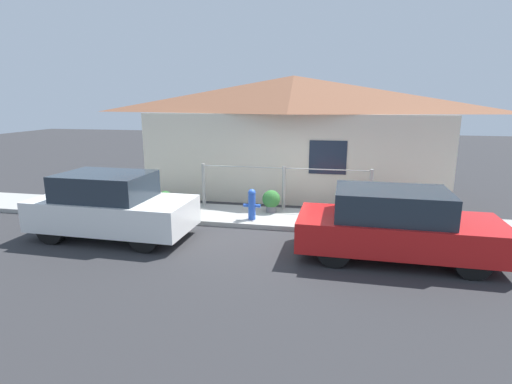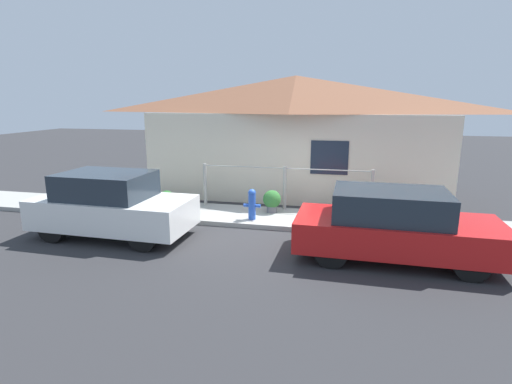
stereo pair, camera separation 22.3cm
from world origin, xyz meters
name	(u,v)px [view 1 (the left image)]	position (x,y,z in m)	size (l,w,h in m)	color
ground_plane	(275,230)	(0.00, 0.00, 0.00)	(60.00, 60.00, 0.00)	#2D2D30
sidewalk	(280,218)	(0.00, 0.88, 0.06)	(24.00, 1.75, 0.12)	#9E9E99
house	(293,102)	(0.00, 3.48, 3.15)	(9.88, 2.23, 3.95)	beige
fence	(284,186)	(0.00, 1.60, 0.81)	(4.90, 0.10, 1.25)	#999993
car_left	(111,206)	(-3.71, -1.25, 0.77)	(3.76, 1.76, 1.55)	white
car_right	(396,225)	(2.69, -1.25, 0.72)	(4.07, 1.78, 1.45)	red
fire_hydrant	(252,204)	(-0.68, 0.43, 0.55)	(0.45, 0.20, 0.82)	blue
potted_plant_near_hydrant	(271,200)	(-0.29, 1.21, 0.47)	(0.50, 0.50, 0.63)	slate
potted_plant_by_fence	(165,199)	(-3.36, 0.98, 0.40)	(0.39, 0.39, 0.52)	brown
potted_plant_corner	(363,204)	(2.22, 1.48, 0.43)	(0.46, 0.46, 0.56)	slate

